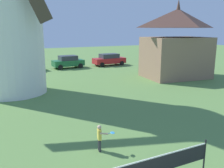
{
  "coord_description": "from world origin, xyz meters",
  "views": [
    {
      "loc": [
        -3.17,
        -3.48,
        4.78
      ],
      "look_at": [
        0.48,
        3.97,
        2.9
      ],
      "focal_mm": 38.97,
      "sensor_mm": 36.0,
      "label": 1
    }
  ],
  "objects_px": {
    "chapel": "(176,45)",
    "parked_car_blue": "(23,64)",
    "parked_car_green": "(68,62)",
    "parked_car_red": "(109,59)",
    "player_far": "(100,136)"
  },
  "relations": [
    {
      "from": "parked_car_green",
      "to": "chapel",
      "type": "height_order",
      "value": "chapel"
    },
    {
      "from": "parked_car_green",
      "to": "chapel",
      "type": "xyz_separation_m",
      "value": [
        8.06,
        -10.5,
        2.47
      ]
    },
    {
      "from": "parked_car_green",
      "to": "parked_car_red",
      "type": "distance_m",
      "value": 5.6
    },
    {
      "from": "parked_car_red",
      "to": "chapel",
      "type": "xyz_separation_m",
      "value": [
        2.46,
        -10.34,
        2.47
      ]
    },
    {
      "from": "parked_car_blue",
      "to": "parked_car_red",
      "type": "bearing_deg",
      "value": -0.09
    },
    {
      "from": "parked_car_green",
      "to": "parked_car_red",
      "type": "xyz_separation_m",
      "value": [
        5.6,
        -0.16,
        0.0
      ]
    },
    {
      "from": "chapel",
      "to": "parked_car_blue",
      "type": "bearing_deg",
      "value": 142.26
    },
    {
      "from": "parked_car_red",
      "to": "chapel",
      "type": "bearing_deg",
      "value": -76.61
    },
    {
      "from": "parked_car_green",
      "to": "parked_car_red",
      "type": "bearing_deg",
      "value": -1.66
    },
    {
      "from": "player_far",
      "to": "parked_car_blue",
      "type": "bearing_deg",
      "value": 91.33
    },
    {
      "from": "player_far",
      "to": "parked_car_green",
      "type": "distance_m",
      "value": 21.84
    },
    {
      "from": "parked_car_blue",
      "to": "parked_car_green",
      "type": "bearing_deg",
      "value": 1.55
    },
    {
      "from": "parked_car_green",
      "to": "parked_car_blue",
      "type": "bearing_deg",
      "value": -178.45
    },
    {
      "from": "player_far",
      "to": "parked_car_red",
      "type": "relative_size",
      "value": 0.25
    },
    {
      "from": "player_far",
      "to": "parked_car_blue",
      "type": "height_order",
      "value": "parked_car_blue"
    }
  ]
}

